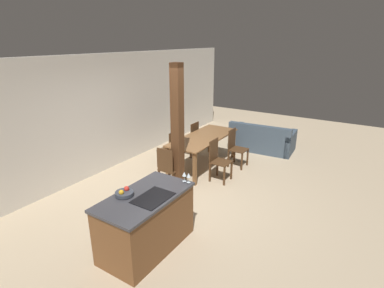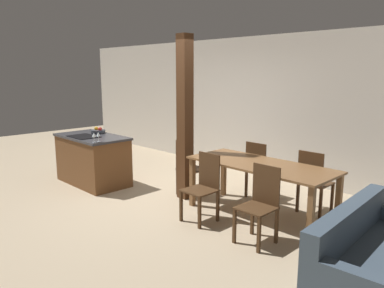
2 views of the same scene
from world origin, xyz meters
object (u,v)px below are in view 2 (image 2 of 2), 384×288
at_px(fruit_bowl, 98,131).
at_px(dining_chair_far_left, 259,169).
at_px(kitchen_island, 93,159).
at_px(dining_chair_far_right, 313,181).
at_px(wine_glass_near, 94,135).
at_px(dining_chair_head_end, 189,166).
at_px(wine_glass_middle, 98,135).
at_px(timber_post, 185,119).
at_px(dining_chair_near_left, 203,186).
at_px(dining_table, 260,170).
at_px(dining_chair_near_right, 260,203).

height_order(fruit_bowl, dining_chair_far_left, fruit_bowl).
xyz_separation_m(kitchen_island, dining_chair_far_right, (3.56, 1.49, 0.04)).
distance_m(fruit_bowl, wine_glass_near, 0.99).
bearing_deg(dining_chair_head_end, wine_glass_middle, 136.48).
xyz_separation_m(dining_chair_far_left, timber_post, (-0.86, -0.83, 0.81)).
xyz_separation_m(dining_chair_near_left, dining_chair_far_left, (0.00, 1.30, 0.00)).
distance_m(dining_chair_far_left, timber_post, 1.44).
relative_size(dining_chair_far_right, dining_chair_head_end, 1.00).
bearing_deg(dining_chair_far_left, kitchen_island, 29.47).
bearing_deg(wine_glass_middle, wine_glass_near, -90.00).
height_order(fruit_bowl, wine_glass_middle, wine_glass_middle).
relative_size(fruit_bowl, wine_glass_near, 1.65).
bearing_deg(kitchen_island, dining_chair_near_left, 4.03).
height_order(dining_chair_head_end, timber_post, timber_post).
bearing_deg(dining_chair_far_left, timber_post, 43.90).
height_order(wine_glass_middle, timber_post, timber_post).
height_order(wine_glass_near, dining_chair_far_right, wine_glass_near).
bearing_deg(dining_chair_near_left, dining_chair_far_right, 54.23).
distance_m(fruit_bowl, dining_chair_near_left, 2.83).
distance_m(wine_glass_near, dining_table, 2.72).
distance_m(wine_glass_near, dining_chair_near_left, 2.10).
xyz_separation_m(wine_glass_near, timber_post, (1.11, 0.98, 0.28)).
distance_m(dining_table, dining_chair_near_right, 0.82).
bearing_deg(fruit_bowl, dining_chair_head_end, 18.06).
relative_size(dining_table, dining_chair_far_left, 2.24).
height_order(fruit_bowl, dining_chair_head_end, fruit_bowl).
bearing_deg(dining_chair_far_left, dining_chair_near_left, 90.00).
relative_size(kitchen_island, dining_chair_near_left, 1.57).
bearing_deg(fruit_bowl, dining_chair_near_right, -0.76).
relative_size(wine_glass_near, dining_table, 0.08).
bearing_deg(dining_chair_near_left, kitchen_island, -175.97).
bearing_deg(wine_glass_middle, timber_post, 38.98).
bearing_deg(wine_glass_middle, dining_chair_far_right, 30.71).
xyz_separation_m(dining_chair_near_left, dining_chair_head_end, (-0.95, 0.65, 0.00)).
bearing_deg(dining_chair_far_left, dining_chair_far_right, -180.00).
bearing_deg(dining_chair_near_right, wine_glass_near, -170.10).
height_order(dining_chair_far_right, dining_chair_head_end, same).
distance_m(fruit_bowl, dining_chair_near_right, 3.75).
height_order(fruit_bowl, dining_chair_near_right, fruit_bowl).
bearing_deg(wine_glass_middle, fruit_bowl, 149.77).
distance_m(fruit_bowl, dining_table, 3.32).
distance_m(dining_chair_far_left, dining_chair_far_right, 0.94).
relative_size(dining_chair_far_right, timber_post, 0.36).
distance_m(dining_table, timber_post, 1.48).
relative_size(fruit_bowl, dining_table, 0.13).
relative_size(dining_table, dining_chair_near_right, 2.24).
bearing_deg(dining_chair_near_left, wine_glass_middle, -167.76).
xyz_separation_m(kitchen_island, wine_glass_near, (0.66, -0.32, 0.57)).
relative_size(dining_table, dining_chair_far_right, 2.24).
bearing_deg(dining_chair_far_right, dining_table, 54.23).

